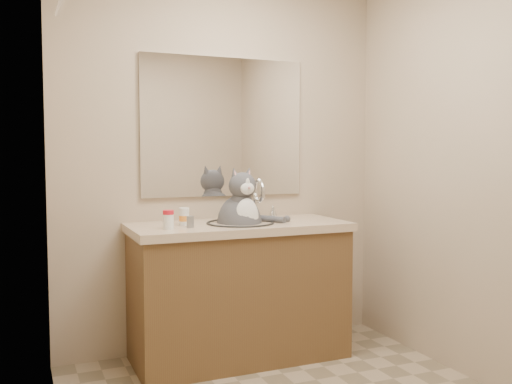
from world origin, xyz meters
TOP-DOWN VIEW (x-y plane):
  - room at (0.00, 0.00)m, footprint 2.22×2.52m
  - vanity at (0.00, 0.96)m, footprint 1.34×0.59m
  - mirror at (0.00, 1.24)m, footprint 1.10×0.02m
  - shower_curtain at (-1.05, 0.10)m, footprint 0.02×1.30m
  - cat at (0.01, 0.97)m, footprint 0.42×0.33m
  - pill_bottle_redcap at (-0.47, 0.87)m, footprint 0.07×0.07m
  - pill_bottle_orange at (-0.34, 0.99)m, footprint 0.07×0.07m
  - grey_canister at (-0.34, 0.88)m, footprint 0.06×0.06m

SIDE VIEW (x-z plane):
  - vanity at x=0.00m, z-range -0.12..1.00m
  - cat at x=0.01m, z-range 0.59..1.15m
  - grey_canister at x=-0.34m, z-range 0.85..0.92m
  - pill_bottle_orange at x=-0.34m, z-range 0.85..0.95m
  - pill_bottle_redcap at x=-0.47m, z-range 0.85..0.96m
  - shower_curtain at x=-1.05m, z-range 0.06..2.00m
  - room at x=0.00m, z-range -0.01..2.41m
  - mirror at x=0.00m, z-range 1.00..1.90m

